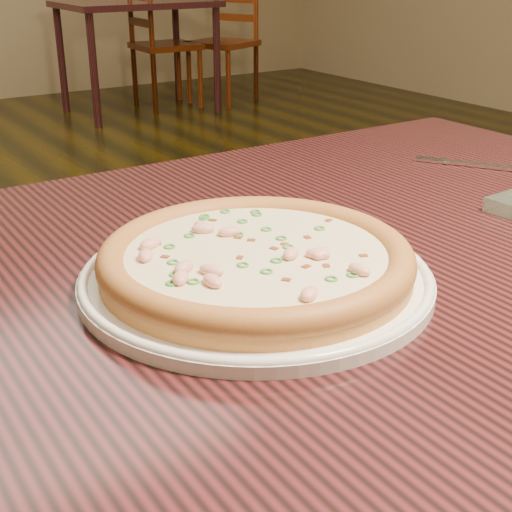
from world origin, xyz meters
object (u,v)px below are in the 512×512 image
plate (256,276)px  bg_table_right (136,16)px  pizza (256,259)px  hero_table (318,321)px  chair_c (158,45)px  chair_d (227,41)px

plate → bg_table_right: (1.77, 4.16, -0.10)m
pizza → hero_table: bearing=22.6°
pizza → chair_c: size_ratio=0.32×
plate → bg_table_right: plate is taller
plate → chair_c: (1.97, 4.25, -0.32)m
bg_table_right → chair_d: (0.73, 0.03, -0.22)m
plate → chair_d: 4.88m
bg_table_right → chair_c: chair_c is taller
hero_table → plate: 0.17m
pizza → chair_d: (2.49, 4.19, -0.34)m
chair_d → chair_c: bearing=172.9°
pizza → bg_table_right: pizza is taller
plate → pizza: size_ratio=1.12×
hero_table → chair_c: 4.59m
plate → bg_table_right: 4.52m
chair_d → plate: bearing=-120.8°
hero_table → bg_table_right: same height
chair_c → bg_table_right: bearing=-155.2°
hero_table → plate: (-0.12, -0.05, 0.11)m
plate → chair_c: bearing=65.2°
hero_table → chair_c: bearing=66.3°
hero_table → bg_table_right: 4.43m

